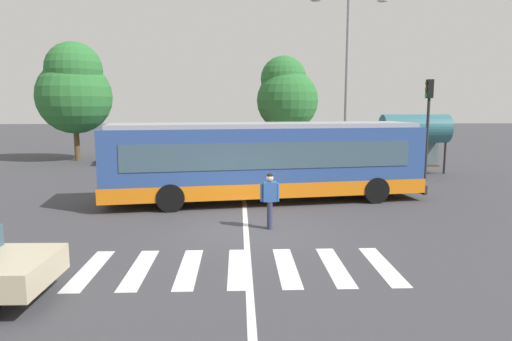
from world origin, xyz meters
TOP-DOWN VIEW (x-y plane):
  - ground_plane at (0.00, 0.00)m, footprint 160.00×160.00m
  - city_transit_bus at (0.62, 4.01)m, footprint 12.62×4.34m
  - pedestrian_crossing_street at (0.53, -0.01)m, footprint 0.58×0.27m
  - parked_car_blue at (-8.16, 16.66)m, footprint 2.06×4.59m
  - parked_car_champagne at (-5.60, 16.89)m, footprint 2.01×4.57m
  - parked_car_charcoal at (-2.78, 16.87)m, footprint 1.89×4.51m
  - parked_car_red at (-0.09, 16.37)m, footprint 1.88×4.50m
  - parked_car_silver at (2.41, 16.59)m, footprint 1.98×4.56m
  - parked_car_white at (5.21, 17.13)m, footprint 1.89×4.51m
  - traffic_light_far_corner at (8.87, 8.44)m, footprint 0.33×0.32m
  - bus_stop_shelter at (9.16, 10.77)m, footprint 3.64×1.54m
  - twin_arm_street_lamp at (5.73, 12.33)m, footprint 4.33×0.32m
  - background_tree_left at (-11.40, 17.58)m, footprint 4.95×4.95m
  - background_tree_right at (3.04, 19.32)m, footprint 4.41×4.41m
  - crosswalk_painted_stripes at (-0.44, -3.33)m, footprint 7.24×2.61m
  - lane_center_line at (-0.20, 2.00)m, footprint 0.16×24.00m

SIDE VIEW (x-z plane):
  - ground_plane at x=0.00m, z-range 0.00..0.00m
  - lane_center_line at x=-0.20m, z-range 0.00..0.01m
  - crosswalk_painted_stripes at x=-0.44m, z-range 0.00..0.01m
  - parked_car_blue at x=-8.16m, z-range 0.09..1.44m
  - parked_car_champagne at x=-5.60m, z-range 0.09..1.44m
  - parked_car_charcoal at x=-2.78m, z-range 0.09..1.44m
  - parked_car_red at x=-0.09m, z-range 0.09..1.44m
  - parked_car_silver at x=2.41m, z-range 0.09..1.44m
  - parked_car_white at x=5.21m, z-range 0.09..1.44m
  - pedestrian_crossing_street at x=0.53m, z-range 0.11..1.83m
  - city_transit_bus at x=0.62m, z-range 0.06..3.12m
  - bus_stop_shelter at x=9.16m, z-range 0.79..4.04m
  - traffic_light_far_corner at x=8.87m, z-range 0.84..5.81m
  - background_tree_right at x=3.04m, z-range 0.89..8.17m
  - background_tree_left at x=-11.40m, z-range 0.87..8.77m
  - twin_arm_street_lamp at x=5.73m, z-range 1.05..10.82m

